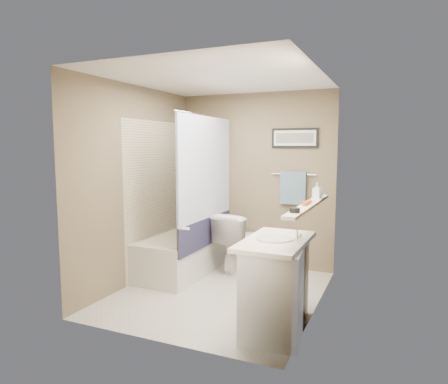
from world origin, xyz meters
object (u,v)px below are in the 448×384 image
at_px(bathtub, 184,253).
at_px(toilet, 241,242).
at_px(glass_jar, 319,193).
at_px(vanity, 276,287).
at_px(candle_bowl_near, 295,210).
at_px(soap_bottle, 317,191).
at_px(hair_brush_front, 307,203).

xyz_separation_m(bathtub, toilet, (0.69, 0.34, 0.15)).
xyz_separation_m(bathtub, glass_jar, (1.79, -0.14, 0.92)).
xyz_separation_m(vanity, candle_bowl_near, (0.19, -0.12, 0.73)).
distance_m(vanity, soap_bottle, 1.19).
xyz_separation_m(vanity, glass_jar, (0.19, 0.98, 0.77)).
relative_size(bathtub, candle_bowl_near, 16.67).
xyz_separation_m(bathtub, soap_bottle, (1.79, -0.26, 0.95)).
bearing_deg(bathtub, glass_jar, -4.04).
bearing_deg(toilet, candle_bowl_near, 135.82).
height_order(glass_jar, soap_bottle, soap_bottle).
height_order(vanity, candle_bowl_near, candle_bowl_near).
relative_size(toilet, vanity, 0.89).
height_order(bathtub, toilet, toilet).
distance_m(bathtub, vanity, 1.96).
bearing_deg(soap_bottle, vanity, -102.04).
relative_size(candle_bowl_near, soap_bottle, 0.53).
distance_m(candle_bowl_near, soap_bottle, 0.99).
relative_size(hair_brush_front, soap_bottle, 1.30).
height_order(toilet, hair_brush_front, hair_brush_front).
bearing_deg(bathtub, soap_bottle, -7.71).
xyz_separation_m(bathtub, vanity, (1.60, -1.13, 0.15)).
bearing_deg(hair_brush_front, candle_bowl_near, -90.00).
distance_m(vanity, glass_jar, 1.26).
bearing_deg(hair_brush_front, toilet, 134.97).
bearing_deg(toilet, glass_jar, 167.42).
height_order(vanity, glass_jar, glass_jar).
distance_m(hair_brush_front, soap_bottle, 0.50).
bearing_deg(vanity, glass_jar, 73.12).
distance_m(vanity, candle_bowl_near, 0.77).
relative_size(toilet, soap_bottle, 4.73).
bearing_deg(bathtub, toilet, 26.58).
height_order(bathtub, glass_jar, glass_jar).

